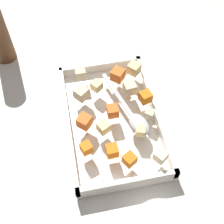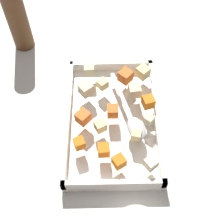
# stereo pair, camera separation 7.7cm
# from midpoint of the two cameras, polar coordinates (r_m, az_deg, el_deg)

# --- Properties ---
(ground_plane) EXTENTS (4.00, 4.00, 0.00)m
(ground_plane) POSITION_cam_midpoint_polar(r_m,az_deg,el_deg) (0.82, -2.69, -1.81)
(ground_plane) COLOR beige
(baking_dish) EXTENTS (0.37, 0.24, 0.05)m
(baking_dish) POSITION_cam_midpoint_polar(r_m,az_deg,el_deg) (0.81, -2.73, -1.89)
(baking_dish) COLOR white
(baking_dish) RESTS_ON ground_plane
(carrot_chunk_near_spoon) EXTENTS (0.04, 0.04, 0.03)m
(carrot_chunk_near_spoon) POSITION_cam_midpoint_polar(r_m,az_deg,el_deg) (0.70, 0.13, -9.10)
(carrot_chunk_near_spoon) COLOR orange
(carrot_chunk_near_spoon) RESTS_ON baking_dish
(carrot_chunk_far_right) EXTENTS (0.03, 0.03, 0.03)m
(carrot_chunk_far_right) POSITION_cam_midpoint_polar(r_m,az_deg,el_deg) (0.71, -3.09, -7.46)
(carrot_chunk_far_right) COLOR orange
(carrot_chunk_far_right) RESTS_ON baking_dish
(carrot_chunk_mid_left) EXTENTS (0.03, 0.03, 0.03)m
(carrot_chunk_mid_left) POSITION_cam_midpoint_polar(r_m,az_deg,el_deg) (0.77, -2.58, 0.01)
(carrot_chunk_mid_left) COLOR orange
(carrot_chunk_mid_left) RESTS_ON baking_dish
(carrot_chunk_heap_side) EXTENTS (0.04, 0.04, 0.03)m
(carrot_chunk_heap_side) POSITION_cam_midpoint_polar(r_m,az_deg,el_deg) (0.80, 3.51, 2.66)
(carrot_chunk_heap_side) COLOR orange
(carrot_chunk_heap_side) RESTS_ON baking_dish
(carrot_chunk_under_handle) EXTENTS (0.04, 0.04, 0.03)m
(carrot_chunk_under_handle) POSITION_cam_midpoint_polar(r_m,az_deg,el_deg) (0.76, -8.09, -1.96)
(carrot_chunk_under_handle) COLOR orange
(carrot_chunk_under_handle) RESTS_ON baking_dish
(carrot_chunk_heap_top) EXTENTS (0.05, 0.05, 0.03)m
(carrot_chunk_heap_top) POSITION_cam_midpoint_polar(r_m,az_deg,el_deg) (0.84, -1.56, 6.80)
(carrot_chunk_heap_top) COLOR orange
(carrot_chunk_heap_top) RESTS_ON baking_dish
(carrot_chunk_center) EXTENTS (0.03, 0.03, 0.02)m
(carrot_chunk_center) POSITION_cam_midpoint_polar(r_m,az_deg,el_deg) (0.72, -7.88, -6.90)
(carrot_chunk_center) COLOR orange
(carrot_chunk_center) RESTS_ON baking_dish
(potato_chunk_back_center) EXTENTS (0.03, 0.03, 0.02)m
(potato_chunk_back_center) POSITION_cam_midpoint_polar(r_m,az_deg,el_deg) (0.77, 4.20, -0.53)
(potato_chunk_back_center) COLOR beige
(potato_chunk_back_center) RESTS_ON baking_dish
(potato_chunk_corner_ne) EXTENTS (0.05, 0.05, 0.03)m
(potato_chunk_corner_ne) POSITION_cam_midpoint_polar(r_m,az_deg,el_deg) (0.81, -8.49, 3.32)
(potato_chunk_corner_ne) COLOR beige
(potato_chunk_corner_ne) RESTS_ON baking_dish
(potato_chunk_front_center) EXTENTS (0.03, 0.03, 0.03)m
(potato_chunk_front_center) POSITION_cam_midpoint_polar(r_m,az_deg,el_deg) (0.86, -8.53, 7.01)
(potato_chunk_front_center) COLOR beige
(potato_chunk_front_center) RESTS_ON baking_dish
(potato_chunk_corner_se) EXTENTS (0.03, 0.03, 0.03)m
(potato_chunk_corner_se) POSITION_cam_midpoint_polar(r_m,az_deg,el_deg) (0.81, 0.62, 4.36)
(potato_chunk_corner_se) COLOR beige
(potato_chunk_corner_se) RESTS_ON baking_dish
(potato_chunk_corner_sw) EXTENTS (0.04, 0.04, 0.03)m
(potato_chunk_corner_sw) POSITION_cam_midpoint_polar(r_m,az_deg,el_deg) (0.71, 5.99, -8.42)
(potato_chunk_corner_sw) COLOR beige
(potato_chunk_corner_sw) RESTS_ON baking_dish
(potato_chunk_mid_right) EXTENTS (0.03, 0.03, 0.02)m
(potato_chunk_mid_right) POSITION_cam_midpoint_polar(r_m,az_deg,el_deg) (0.74, 2.43, -3.78)
(potato_chunk_mid_right) COLOR #E0CC89
(potato_chunk_mid_right) RESTS_ON baking_dish
(potato_chunk_near_right) EXTENTS (0.04, 0.04, 0.03)m
(potato_chunk_near_right) POSITION_cam_midpoint_polar(r_m,az_deg,el_deg) (0.75, -4.55, -3.07)
(potato_chunk_near_right) COLOR #E0CC89
(potato_chunk_near_right) RESTS_ON baking_dish
(potato_chunk_corner_nw) EXTENTS (0.04, 0.04, 0.03)m
(potato_chunk_corner_nw) POSITION_cam_midpoint_polar(r_m,az_deg,el_deg) (0.82, -5.59, 4.72)
(potato_chunk_corner_nw) COLOR #E0CC89
(potato_chunk_corner_nw) RESTS_ON baking_dish
(potato_chunk_far_left) EXTENTS (0.04, 0.04, 0.03)m
(potato_chunk_far_left) POSITION_cam_midpoint_polar(r_m,az_deg,el_deg) (0.86, 1.54, 7.96)
(potato_chunk_far_left) COLOR #E0CC89
(potato_chunk_far_left) RESTS_ON baking_dish
(serving_spoon) EXTENTS (0.22, 0.09, 0.02)m
(serving_spoon) POSITION_cam_midpoint_polar(r_m,az_deg,el_deg) (0.76, 1.68, -1.82)
(serving_spoon) COLOR silver
(serving_spoon) RESTS_ON baking_dish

